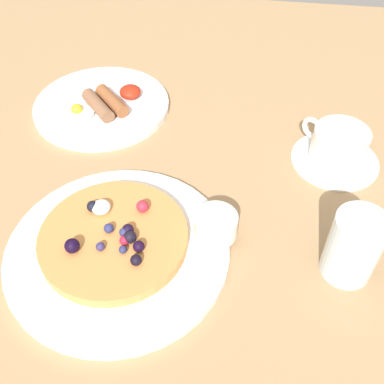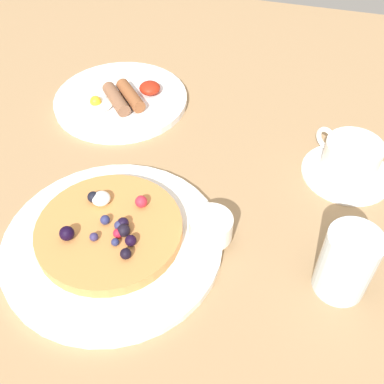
% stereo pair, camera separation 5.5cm
% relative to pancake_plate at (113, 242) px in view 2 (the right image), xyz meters
% --- Properties ---
extents(ground_plane, '(1.60, 1.50, 0.03)m').
position_rel_pancake_plate_xyz_m(ground_plane, '(0.07, 0.05, -0.02)').
color(ground_plane, '#A17E56').
extents(pancake_plate, '(0.29, 0.29, 0.01)m').
position_rel_pancake_plate_xyz_m(pancake_plate, '(0.00, 0.00, 0.00)').
color(pancake_plate, white).
rests_on(pancake_plate, ground_plane).
extents(pancake_with_berries, '(0.19, 0.19, 0.04)m').
position_rel_pancake_plate_xyz_m(pancake_with_berries, '(-0.01, 0.01, 0.02)').
color(pancake_with_berries, '#CF8545').
rests_on(pancake_with_berries, pancake_plate).
extents(syrup_ramekin, '(0.06, 0.06, 0.03)m').
position_rel_pancake_plate_xyz_m(syrup_ramekin, '(0.12, 0.04, 0.02)').
color(syrup_ramekin, white).
rests_on(syrup_ramekin, pancake_plate).
extents(breakfast_plate, '(0.24, 0.24, 0.01)m').
position_rel_pancake_plate_xyz_m(breakfast_plate, '(-0.11, 0.31, 0.00)').
color(breakfast_plate, white).
rests_on(breakfast_plate, ground_plane).
extents(fried_breakfast, '(0.13, 0.11, 0.03)m').
position_rel_pancake_plate_xyz_m(fried_breakfast, '(-0.10, 0.30, 0.02)').
color(fried_breakfast, brown).
rests_on(fried_breakfast, breakfast_plate).
extents(coffee_saucer, '(0.14, 0.14, 0.01)m').
position_rel_pancake_plate_xyz_m(coffee_saucer, '(0.29, 0.22, -0.00)').
color(coffee_saucer, white).
rests_on(coffee_saucer, ground_plane).
extents(coffee_cup, '(0.10, 0.09, 0.05)m').
position_rel_pancake_plate_xyz_m(coffee_cup, '(0.29, 0.22, 0.03)').
color(coffee_cup, white).
rests_on(coffee_cup, coffee_saucer).
extents(water_glass, '(0.06, 0.06, 0.09)m').
position_rel_pancake_plate_xyz_m(water_glass, '(0.29, 0.02, 0.04)').
color(water_glass, silver).
rests_on(water_glass, ground_plane).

